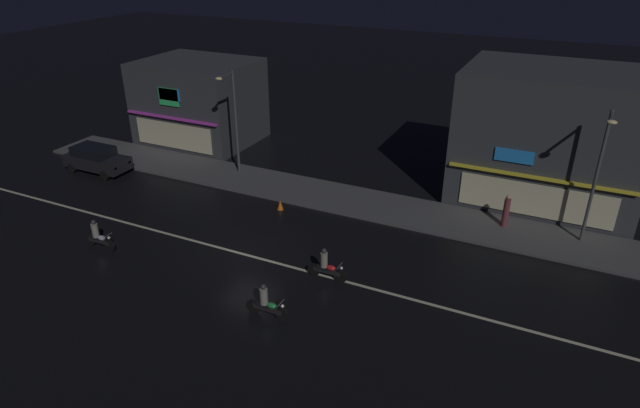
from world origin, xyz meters
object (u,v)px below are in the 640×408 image
Objects in this scene: motorcycle_following at (326,266)px; motorcycle_trailing_far at (266,304)px; streetlamp_west at (233,115)px; motorcycle_opposite_lane at (98,237)px; parked_car_near_kerb at (96,159)px; streetlamp_mid at (599,168)px; pedestrian_on_sidewalk at (506,212)px; traffic_cone at (280,205)px.

motorcycle_following and motorcycle_trailing_far have the same top height.
streetlamp_west is 11.10m from motorcycle_opposite_lane.
parked_car_near_kerb is at bearing -158.55° from streetlamp_west.
streetlamp_west is 0.97× the size of streetlamp_mid.
motorcycle_trailing_far is at bearing -133.84° from streetlamp_mid.
motorcycle_opposite_lane is at bearing 135.98° from parked_car_near_kerb.
parked_car_near_kerb reaches higher than motorcycle_following.
pedestrian_on_sidewalk reaches higher than traffic_cone.
motorcycle_trailing_far is at bearing -63.92° from traffic_cone.
traffic_cone is (5.94, 7.48, -0.36)m from motorcycle_opposite_lane.
streetlamp_mid reaches higher than streetlamp_west.
parked_car_near_kerb is 10.33m from motorcycle_opposite_lane.
streetlamp_west is 3.41× the size of motorcycle_following.
traffic_cone is (-4.19, 8.57, -0.36)m from motorcycle_trailing_far.
motorcycle_opposite_lane is 10.19m from motorcycle_trailing_far.
streetlamp_mid is 23.96m from motorcycle_opposite_lane.
streetlamp_west is 13.35m from motorcycle_following.
parked_car_near_kerb is 2.26× the size of motorcycle_opposite_lane.
motorcycle_opposite_lane is at bearing -128.46° from traffic_cone.
streetlamp_west is 16.74m from pedestrian_on_sidewalk.
traffic_cone is at bearing -133.11° from motorcycle_opposite_lane.
motorcycle_opposite_lane is at bearing -95.97° from streetlamp_west.
parked_car_near_kerb is (-8.52, -3.35, -3.13)m from streetlamp_west.
parked_car_near_kerb is 19.40m from motorcycle_trailing_far.
motorcycle_opposite_lane and motorcycle_trailing_far have the same top height.
streetlamp_mid is (20.16, -0.03, 0.11)m from streetlamp_west.
parked_car_near_kerb is at bearing -18.72° from motorcycle_trailing_far.
streetlamp_west is at bearing -36.11° from motorcycle_following.
parked_car_near_kerb reaches higher than motorcycle_trailing_far.
streetlamp_mid is at bearing -173.39° from parked_car_near_kerb.
parked_car_near_kerb reaches higher than motorcycle_opposite_lane.
motorcycle_trailing_far reaches higher than traffic_cone.
streetlamp_west is at bearing -158.55° from parked_car_near_kerb.
parked_car_near_kerb is (-28.68, -3.32, -3.25)m from streetlamp_mid.
streetlamp_west reaches higher than parked_car_near_kerb.
motorcycle_opposite_lane is 9.56m from traffic_cone.
parked_car_near_kerb is at bearing -173.39° from streetlamp_mid.
traffic_cone is at bearing -57.45° from motorcycle_trailing_far.
streetlamp_mid is 16.07m from traffic_cone.
motorcycle_trailing_far is (10.13, -1.09, 0.00)m from motorcycle_opposite_lane.
motorcycle_following is at bearing -172.53° from motorcycle_opposite_lane.
traffic_cone is (-5.19, 5.09, -0.36)m from motorcycle_following.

